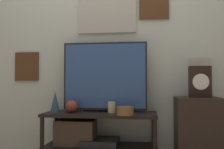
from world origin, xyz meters
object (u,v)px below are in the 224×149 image
object	(u,v)px
candle_jar	(112,107)
mantel_clock	(200,82)
television	(105,76)
vase_slim_bronze	(55,102)
vase_wide_bowl	(125,111)
vase_round_glass	(72,106)

from	to	relation	value
candle_jar	mantel_clock	distance (m)	0.90
television	vase_slim_bronze	world-z (taller)	television
television	vase_wide_bowl	xyz separation A→B (m)	(0.24, -0.26, -0.33)
vase_round_glass	mantel_clock	distance (m)	1.29
vase_wide_bowl	vase_slim_bronze	world-z (taller)	vase_slim_bronze
vase_round_glass	candle_jar	size ratio (longest dim) A/B	1.13
candle_jar	vase_slim_bronze	bearing A→B (deg)	-173.56
vase_round_glass	vase_slim_bronze	xyz separation A→B (m)	(-0.17, -0.01, 0.05)
television	mantel_clock	distance (m)	0.95
vase_wide_bowl	vase_slim_bronze	bearing A→B (deg)	170.61
vase_wide_bowl	vase_round_glass	bearing A→B (deg)	166.78
vase_round_glass	mantel_clock	bearing A→B (deg)	2.19
vase_wide_bowl	mantel_clock	bearing A→B (deg)	14.08
television	vase_slim_bronze	distance (m)	0.58
vase_round_glass	vase_slim_bronze	bearing A→B (deg)	-176.76
vase_slim_bronze	vase_round_glass	bearing A→B (deg)	3.24
vase_slim_bronze	mantel_clock	xyz separation A→B (m)	(1.44, 0.06, 0.20)
television	mantel_clock	xyz separation A→B (m)	(0.95, -0.08, -0.06)
television	mantel_clock	world-z (taller)	television
television	candle_jar	size ratio (longest dim) A/B	7.88
vase_wide_bowl	candle_jar	xyz separation A→B (m)	(-0.15, 0.19, 0.02)
vase_wide_bowl	candle_jar	size ratio (longest dim) A/B	1.46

